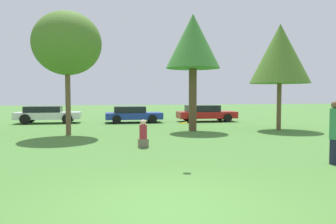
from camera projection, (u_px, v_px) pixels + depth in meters
The scene contains 10 objects.
ground_plane at pixel (169, 208), 5.94m from camera, with size 120.00×120.00×0.00m, color #477A33.
person_catcher at pixel (334, 132), 9.60m from camera, with size 0.29×0.29×1.89m.
frisbee at pixel (183, 123), 9.08m from camera, with size 0.23×0.23×0.09m.
bystander_sitting at pixel (143, 135), 12.81m from camera, with size 0.40×0.33×1.09m.
tree_1 at pixel (67, 44), 16.45m from camera, with size 3.46×3.46×6.28m.
tree_2 at pixel (193, 42), 18.45m from camera, with size 3.09×3.09×6.67m.
tree_3 at pixel (280, 54), 18.88m from camera, with size 3.46×3.46×6.19m.
parked_car_white at pixel (47, 114), 23.54m from camera, with size 4.56×1.90×1.23m.
parked_car_blue at pixel (133, 114), 24.08m from camera, with size 4.16×2.04×1.20m.
parked_car_red at pixel (205, 113), 25.01m from camera, with size 4.49×1.95×1.26m.
Camera 1 is at (-1.10, -5.73, 2.07)m, focal length 34.68 mm.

